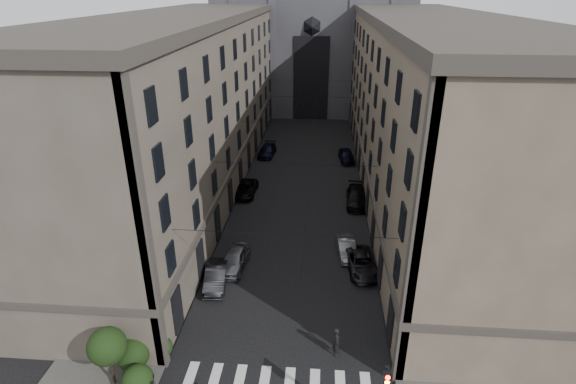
% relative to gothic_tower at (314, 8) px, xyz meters
% --- Properties ---
extents(sidewalk_left, '(7.00, 80.00, 0.15)m').
position_rel_gothic_tower_xyz_m(sidewalk_left, '(-10.50, -38.96, -17.72)').
color(sidewalk_left, '#383533').
rests_on(sidewalk_left, ground).
extents(sidewalk_right, '(7.00, 80.00, 0.15)m').
position_rel_gothic_tower_xyz_m(sidewalk_right, '(10.50, -38.96, -17.72)').
color(sidewalk_right, '#383533').
rests_on(sidewalk_right, ground).
extents(building_left, '(13.60, 60.60, 18.85)m').
position_rel_gothic_tower_xyz_m(building_left, '(-13.44, -38.96, -8.45)').
color(building_left, '#4A4238').
rests_on(building_left, ground).
extents(building_right, '(13.60, 60.60, 18.85)m').
position_rel_gothic_tower_xyz_m(building_right, '(13.44, -38.96, -8.45)').
color(building_right, brown).
rests_on(building_right, ground).
extents(gothic_tower, '(35.00, 23.00, 58.00)m').
position_rel_gothic_tower_xyz_m(gothic_tower, '(0.00, 0.00, 0.00)').
color(gothic_tower, '#2D2D33').
rests_on(gothic_tower, ground).
extents(shrub_cluster, '(3.90, 4.40, 3.90)m').
position_rel_gothic_tower_xyz_m(shrub_cluster, '(-8.72, -69.95, -16.00)').
color(shrub_cluster, black).
rests_on(shrub_cluster, sidewalk_left).
extents(tram_wires, '(14.00, 60.00, 0.43)m').
position_rel_gothic_tower_xyz_m(tram_wires, '(0.00, -39.33, -10.55)').
color(tram_wires, black).
rests_on(tram_wires, ground).
extents(car_left_near, '(2.27, 4.81, 1.59)m').
position_rel_gothic_tower_xyz_m(car_left_near, '(-4.73, -57.91, -17.00)').
color(car_left_near, slate).
rests_on(car_left_near, ground).
extents(car_left_midnear, '(2.08, 4.69, 1.50)m').
position_rel_gothic_tower_xyz_m(car_left_midnear, '(-5.72, -60.34, -17.05)').
color(car_left_midnear, black).
rests_on(car_left_midnear, ground).
extents(car_left_midfar, '(2.46, 5.08, 1.40)m').
position_rel_gothic_tower_xyz_m(car_left_midfar, '(-6.20, -43.44, -17.10)').
color(car_left_midfar, black).
rests_on(car_left_midfar, ground).
extents(car_left_far, '(2.44, 5.08, 1.43)m').
position_rel_gothic_tower_xyz_m(car_left_far, '(-5.32, -30.41, -17.08)').
color(car_left_far, black).
rests_on(car_left_far, ground).
extents(car_right_near, '(1.95, 4.37, 1.39)m').
position_rel_gothic_tower_xyz_m(car_right_near, '(4.63, -55.12, -17.10)').
color(car_right_near, slate).
rests_on(car_right_near, ground).
extents(car_right_midnear, '(3.01, 5.38, 1.42)m').
position_rel_gothic_tower_xyz_m(car_right_midnear, '(5.80, -57.48, -17.09)').
color(car_right_midnear, black).
rests_on(car_right_midnear, ground).
extents(car_right_midfar, '(2.48, 5.68, 1.62)m').
position_rel_gothic_tower_xyz_m(car_right_midfar, '(6.18, -44.86, -16.99)').
color(car_right_midfar, black).
rests_on(car_right_midfar, ground).
extents(car_right_far, '(2.32, 4.78, 1.57)m').
position_rel_gothic_tower_xyz_m(car_right_far, '(5.57, -31.85, -17.01)').
color(car_right_far, black).
rests_on(car_right_far, ground).
extents(pedestrian, '(0.49, 0.73, 2.00)m').
position_rel_gothic_tower_xyz_m(pedestrian, '(3.53, -66.96, -16.80)').
color(pedestrian, black).
rests_on(pedestrian, ground).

